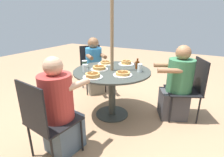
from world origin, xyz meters
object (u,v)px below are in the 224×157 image
object	(u,v)px
drinking_glass_a	(140,68)
pancake_plate_e	(93,76)
pancake_plate_c	(123,74)
drinking_glass_b	(85,68)
patio_table	(112,80)
syrup_bottle	(137,65)
coffee_cup	(85,64)
patio_chair_south	(190,86)
diner_south	(177,86)
diner_north	(94,68)
pancake_plate_b	(126,63)
patio_chair_north	(92,66)
patio_chair_east	(45,118)
diner_east	(60,111)
pancake_plate_a	(99,68)
pancake_plate_d	(106,63)

from	to	relation	value
drinking_glass_a	pancake_plate_e	bearing A→B (deg)	50.21
pancake_plate_c	drinking_glass_b	size ratio (longest dim) A/B	2.38
pancake_plate_c	drinking_glass_b	bearing A→B (deg)	11.11
patio_table	pancake_plate_e	distance (m)	0.46
drinking_glass_b	syrup_bottle	bearing A→B (deg)	-139.25
syrup_bottle	coffee_cup	xyz separation A→B (m)	(0.73, 0.36, -0.00)
pancake_plate_e	syrup_bottle	xyz separation A→B (m)	(-0.36, -0.68, 0.04)
patio_chair_south	diner_south	world-z (taller)	diner_south
diner_south	syrup_bottle	distance (m)	0.68
patio_chair_south	patio_table	bearing A→B (deg)	90.00
diner_north	pancake_plate_c	size ratio (longest dim) A/B	4.35
pancake_plate_b	coffee_cup	xyz separation A→B (m)	(0.48, 0.50, 0.03)
syrup_bottle	patio_chair_north	bearing A→B (deg)	-22.47
patio_table	drinking_glass_b	distance (m)	0.45
diner_north	patio_chair_east	xyz separation A→B (m)	(-0.61, 1.80, 0.00)
diner_east	patio_chair_south	world-z (taller)	diner_east
diner_east	pancake_plate_e	distance (m)	0.62
diner_north	drinking_glass_a	xyz separation A→B (m)	(-1.14, 0.51, 0.28)
pancake_plate_a	pancake_plate_e	world-z (taller)	pancake_plate_e
diner_south	drinking_glass_b	world-z (taller)	diner_south
drinking_glass_a	pancake_plate_d	bearing A→B (deg)	-11.97
drinking_glass_a	drinking_glass_b	world-z (taller)	drinking_glass_a
pancake_plate_b	syrup_bottle	xyz separation A→B (m)	(-0.25, 0.14, 0.04)
patio_chair_north	diner_south	world-z (taller)	diner_south
pancake_plate_b	pancake_plate_d	xyz separation A→B (m)	(0.31, 0.14, -0.01)
coffee_cup	drinking_glass_a	bearing A→B (deg)	-165.19
diner_east	patio_chair_south	xyz separation A→B (m)	(-1.18, -1.48, 0.01)
patio_chair_east	pancake_plate_b	distance (m)	1.60
drinking_glass_a	coffee_cup	bearing A→B (deg)	14.81
patio_chair_east	diner_east	world-z (taller)	diner_east
patio_table	patio_chair_east	distance (m)	1.17
diner_east	diner_north	bearing A→B (deg)	118.52
pancake_plate_b	pancake_plate_c	xyz separation A→B (m)	(-0.20, 0.55, -0.00)
diner_north	pancake_plate_d	size ratio (longest dim) A/B	4.35
patio_chair_south	pancake_plate_c	world-z (taller)	patio_chair_south
pancake_plate_a	pancake_plate_c	bearing A→B (deg)	169.60
patio_chair_east	drinking_glass_a	xyz separation A→B (m)	(-0.54, -1.28, 0.28)
diner_east	pancake_plate_b	world-z (taller)	diner_east
patio_table	coffee_cup	size ratio (longest dim) A/B	9.88
diner_south	pancake_plate_d	distance (m)	1.19
pancake_plate_d	drinking_glass_a	bearing A→B (deg)	168.03
patio_chair_north	diner_north	distance (m)	0.18
pancake_plate_d	drinking_glass_a	xyz separation A→B (m)	(-0.66, 0.14, 0.04)
pancake_plate_e	patio_chair_east	bearing A→B (deg)	83.38
patio_table	pancake_plate_c	xyz separation A→B (m)	(-0.25, 0.15, 0.18)
patio_table	diner_south	size ratio (longest dim) A/B	1.02
patio_chair_east	drinking_glass_a	distance (m)	1.42
syrup_bottle	drinking_glass_a	size ratio (longest dim) A/B	1.38
drinking_glass_b	patio_chair_north	bearing A→B (deg)	-59.61
pancake_plate_a	patio_chair_north	bearing A→B (deg)	-49.22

